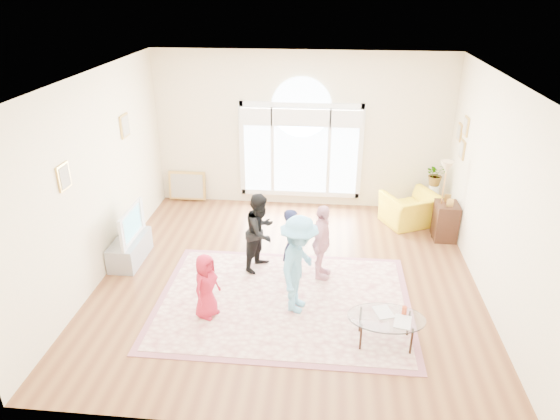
# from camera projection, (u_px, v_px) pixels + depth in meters

# --- Properties ---
(ground) EXTENTS (6.00, 6.00, 0.00)m
(ground) POSITION_uv_depth(u_px,v_px,m) (288.00, 278.00, 8.11)
(ground) COLOR brown
(ground) RESTS_ON ground
(room_shell) EXTENTS (6.00, 6.00, 6.00)m
(room_shell) POSITION_uv_depth(u_px,v_px,m) (301.00, 135.00, 10.00)
(room_shell) COLOR beige
(room_shell) RESTS_ON ground
(area_rug) EXTENTS (3.60, 2.60, 0.02)m
(area_rug) POSITION_uv_depth(u_px,v_px,m) (284.00, 301.00, 7.52)
(area_rug) COLOR beige
(area_rug) RESTS_ON ground
(rug_border) EXTENTS (3.80, 2.80, 0.01)m
(rug_border) POSITION_uv_depth(u_px,v_px,m) (284.00, 301.00, 7.52)
(rug_border) COLOR #975765
(rug_border) RESTS_ON ground
(tv_console) EXTENTS (0.45, 1.00, 0.42)m
(tv_console) POSITION_uv_depth(u_px,v_px,m) (130.00, 250.00, 8.54)
(tv_console) COLOR gray
(tv_console) RESTS_ON ground
(television) EXTENTS (0.16, 0.99, 0.57)m
(television) POSITION_uv_depth(u_px,v_px,m) (127.00, 224.00, 8.33)
(television) COLOR black
(television) RESTS_ON tv_console
(coffee_table) EXTENTS (1.03, 0.68, 0.54)m
(coffee_table) POSITION_uv_depth(u_px,v_px,m) (386.00, 319.00, 6.51)
(coffee_table) COLOR silver
(coffee_table) RESTS_ON ground
(armchair) EXTENTS (1.26, 1.21, 0.64)m
(armchair) POSITION_uv_depth(u_px,v_px,m) (410.00, 209.00, 9.76)
(armchair) COLOR yellow
(armchair) RESTS_ON ground
(side_cabinet) EXTENTS (0.40, 0.50, 0.70)m
(side_cabinet) POSITION_uv_depth(u_px,v_px,m) (445.00, 221.00, 9.22)
(side_cabinet) COLOR black
(side_cabinet) RESTS_ON ground
(floor_lamp) EXTENTS (0.26, 0.26, 1.51)m
(floor_lamp) POSITION_uv_depth(u_px,v_px,m) (446.00, 173.00, 8.85)
(floor_lamp) COLOR black
(floor_lamp) RESTS_ON ground
(plant_pedestal) EXTENTS (0.20, 0.20, 0.70)m
(plant_pedestal) POSITION_uv_depth(u_px,v_px,m) (432.00, 201.00, 10.05)
(plant_pedestal) COLOR white
(plant_pedestal) RESTS_ON ground
(potted_plant) EXTENTS (0.51, 0.47, 0.45)m
(potted_plant) POSITION_uv_depth(u_px,v_px,m) (436.00, 174.00, 9.80)
(potted_plant) COLOR #33722D
(potted_plant) RESTS_ON plant_pedestal
(leaning_picture) EXTENTS (0.80, 0.14, 0.62)m
(leaning_picture) POSITION_uv_depth(u_px,v_px,m) (189.00, 200.00, 10.95)
(leaning_picture) COLOR tan
(leaning_picture) RESTS_ON ground
(child_red) EXTENTS (0.48, 0.56, 0.98)m
(child_red) POSITION_uv_depth(u_px,v_px,m) (206.00, 286.00, 7.00)
(child_red) COLOR #AE1932
(child_red) RESTS_ON area_rug
(child_navy) EXTENTS (0.32, 0.46, 1.20)m
(child_navy) POSITION_uv_depth(u_px,v_px,m) (293.00, 244.00, 7.87)
(child_navy) COLOR #171C3B
(child_navy) RESTS_ON area_rug
(child_black) EXTENTS (0.72, 0.79, 1.32)m
(child_black) POSITION_uv_depth(u_px,v_px,m) (261.00, 232.00, 8.12)
(child_black) COLOR black
(child_black) RESTS_ON area_rug
(child_pink) EXTENTS (0.44, 0.78, 1.26)m
(child_pink) POSITION_uv_depth(u_px,v_px,m) (322.00, 242.00, 7.87)
(child_pink) COLOR #EAA4B5
(child_pink) RESTS_ON area_rug
(child_blue) EXTENTS (0.76, 1.06, 1.48)m
(child_blue) POSITION_uv_depth(u_px,v_px,m) (299.00, 265.00, 7.03)
(child_blue) COLOR #5FAAD5
(child_blue) RESTS_ON area_rug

